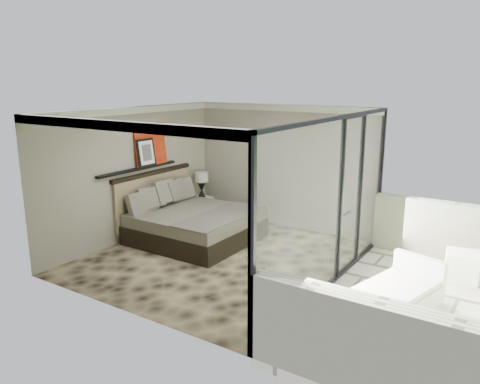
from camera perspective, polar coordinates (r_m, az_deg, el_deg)
The scene contains 14 objects.
floor at distance 9.09m, azimuth -2.47°, elevation -8.02°, with size 5.00×5.00×0.00m, color black.
ceiling at distance 8.48m, azimuth -2.66°, elevation 9.81°, with size 4.50×5.00×0.02m, color silver.
back_wall at distance 10.75m, azimuth 5.22°, elevation 3.09°, with size 4.50×0.02×2.80m, color gray.
left_wall at distance 10.13m, azimuth -12.92°, elevation 2.15°, with size 0.02×5.00×2.80m, color gray.
glass_wall at distance 7.62m, azimuth 11.31°, elevation -1.47°, with size 0.08×5.00×2.80m, color white.
terrace_slab at distance 7.75m, azimuth 21.40°, elevation -13.50°, with size 3.00×5.00×0.12m, color beige.
picture_ledge at distance 10.13m, azimuth -12.31°, elevation 2.77°, with size 0.12×2.20×0.05m, color black.
bed at distance 10.03m, azimuth -5.95°, elevation -3.68°, with size 2.37×2.29×1.31m.
nightstand at distance 11.62m, azimuth -4.77°, elevation -2.03°, with size 0.46×0.46×0.46m, color black.
table_lamp at distance 11.47m, azimuth -4.72°, elevation 1.32°, with size 0.34×0.34×0.63m.
abstract_canvas at distance 10.36m, azimuth -10.88°, elevation 5.73°, with size 0.04×0.90×0.90m, color red.
framed_print at distance 10.20m, azimuth -11.38°, elevation 4.74°, with size 0.03×0.50×0.60m, color black.
ottoman at distance 8.86m, azimuth 25.40°, elevation -8.21°, with size 0.51×0.51×0.51m, color white.
lounger at distance 7.46m, azimuth 18.20°, elevation -12.02°, with size 1.24×1.84×0.66m.
Camera 1 is at (4.96, -6.85, 3.34)m, focal length 35.00 mm.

